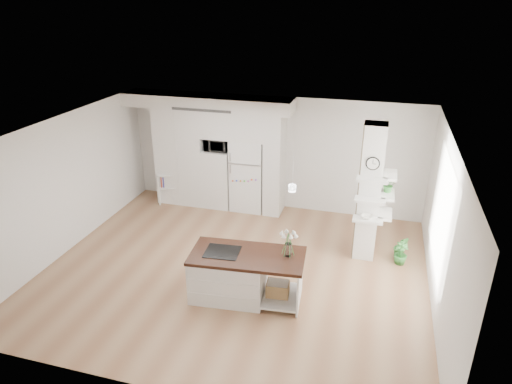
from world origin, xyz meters
TOP-DOWN VIEW (x-y plane):
  - floor at (0.00, 0.00)m, footprint 7.00×6.00m
  - room at (0.00, 0.00)m, footprint 7.04×6.04m
  - cabinet_wall at (-1.45, 2.67)m, footprint 4.00×0.71m
  - refrigerator at (-0.53, 2.68)m, footprint 0.78×0.69m
  - column at (2.38, 1.13)m, footprint 0.69×0.90m
  - window at (3.48, 0.30)m, footprint 0.00×2.40m
  - pendant_light at (1.70, 0.15)m, footprint 0.12×0.12m
  - kitchen_island at (0.26, -0.77)m, footprint 1.97×1.06m
  - bookshelf at (-2.42, 2.51)m, footprint 0.74×0.57m
  - floor_plant_a at (3.00, 1.28)m, footprint 0.29×0.24m
  - floor_plant_b at (3.00, 1.07)m, footprint 0.31×0.31m
  - microwave at (-1.27, 2.62)m, footprint 0.54×0.37m
  - shelf_plant at (2.63, 1.30)m, footprint 0.27×0.23m
  - decor_bowl at (2.30, 0.90)m, footprint 0.22×0.22m

SIDE VIEW (x-z plane):
  - floor at x=0.00m, z-range -0.01..0.01m
  - floor_plant_b at x=3.00m, z-range 0.00..0.46m
  - floor_plant_a at x=3.00m, z-range 0.00..0.49m
  - bookshelf at x=-2.42m, z-range -0.05..0.73m
  - kitchen_island at x=0.26m, z-range -0.26..1.16m
  - refrigerator at x=-0.53m, z-range 0.00..1.75m
  - decor_bowl at x=2.30m, z-range 0.98..1.03m
  - column at x=2.38m, z-range 0.00..2.70m
  - window at x=3.48m, z-range 0.30..2.70m
  - cabinet_wall at x=-1.45m, z-range 0.16..2.86m
  - shelf_plant at x=2.63m, z-range 1.38..1.67m
  - microwave at x=-1.27m, z-range 1.42..1.72m
  - room at x=0.00m, z-range 0.50..3.22m
  - pendant_light at x=1.70m, z-range 2.07..2.17m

